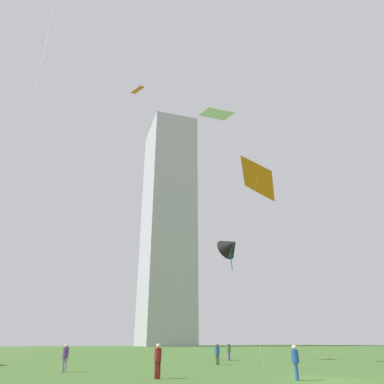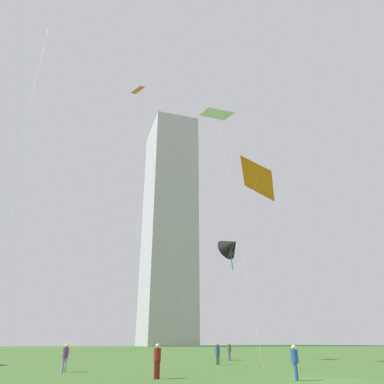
{
  "view_description": "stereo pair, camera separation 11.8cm",
  "coord_description": "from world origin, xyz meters",
  "px_view_note": "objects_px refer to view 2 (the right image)",
  "views": [
    {
      "loc": [
        -15.95,
        -14.51,
        1.86
      ],
      "look_at": [
        -1.98,
        10.28,
        13.89
      ],
      "focal_mm": 33.03,
      "sensor_mm": 36.0,
      "label": 1
    },
    {
      "loc": [
        -15.85,
        -14.57,
        1.86
      ],
      "look_at": [
        -1.98,
        10.28,
        13.89
      ],
      "focal_mm": 33.03,
      "sensor_mm": 36.0,
      "label": 2
    }
  ],
  "objects_px": {
    "person_standing_2": "(157,358)",
    "kite_flying_6": "(217,114)",
    "kite_flying_1": "(138,93)",
    "person_standing_0": "(65,356)",
    "kite_flying_0": "(258,179)",
    "kite_flying_5": "(231,246)",
    "distant_highrise_0": "(169,225)",
    "person_standing_1": "(229,350)",
    "person_standing_3": "(295,360)",
    "person_standing_6": "(218,353)"
  },
  "relations": [
    {
      "from": "person_standing_3",
      "to": "kite_flying_6",
      "type": "distance_m",
      "value": 25.94
    },
    {
      "from": "kite_flying_6",
      "to": "person_standing_2",
      "type": "bearing_deg",
      "value": -142.68
    },
    {
      "from": "person_standing_1",
      "to": "person_standing_2",
      "type": "relative_size",
      "value": 1.01
    },
    {
      "from": "person_standing_2",
      "to": "person_standing_6",
      "type": "relative_size",
      "value": 1.05
    },
    {
      "from": "person_standing_0",
      "to": "kite_flying_1",
      "type": "distance_m",
      "value": 28.22
    },
    {
      "from": "kite_flying_1",
      "to": "kite_flying_6",
      "type": "bearing_deg",
      "value": -37.98
    },
    {
      "from": "person_standing_3",
      "to": "kite_flying_0",
      "type": "height_order",
      "value": "kite_flying_0"
    },
    {
      "from": "person_standing_0",
      "to": "person_standing_1",
      "type": "distance_m",
      "value": 18.77
    },
    {
      "from": "person_standing_0",
      "to": "kite_flying_5",
      "type": "distance_m",
      "value": 22.02
    },
    {
      "from": "person_standing_0",
      "to": "person_standing_2",
      "type": "xyz_separation_m",
      "value": [
        3.49,
        -6.87,
        0.01
      ]
    },
    {
      "from": "person_standing_0",
      "to": "kite_flying_0",
      "type": "xyz_separation_m",
      "value": [
        10.51,
        -8.06,
        11.83
      ]
    },
    {
      "from": "kite_flying_1",
      "to": "person_standing_3",
      "type": "bearing_deg",
      "value": -76.73
    },
    {
      "from": "person_standing_2",
      "to": "kite_flying_1",
      "type": "height_order",
      "value": "kite_flying_1"
    },
    {
      "from": "person_standing_1",
      "to": "person_standing_3",
      "type": "height_order",
      "value": "person_standing_1"
    },
    {
      "from": "person_standing_1",
      "to": "distant_highrise_0",
      "type": "bearing_deg",
      "value": 172.23
    },
    {
      "from": "kite_flying_5",
      "to": "kite_flying_6",
      "type": "distance_m",
      "value": 14.85
    },
    {
      "from": "person_standing_2",
      "to": "kite_flying_0",
      "type": "height_order",
      "value": "kite_flying_0"
    },
    {
      "from": "person_standing_1",
      "to": "kite_flying_1",
      "type": "height_order",
      "value": "kite_flying_1"
    },
    {
      "from": "kite_flying_0",
      "to": "kite_flying_1",
      "type": "xyz_separation_m",
      "value": [
        -5.04,
        13.58,
        15.3
      ]
    },
    {
      "from": "person_standing_0",
      "to": "person_standing_2",
      "type": "bearing_deg",
      "value": 149.94
    },
    {
      "from": "person_standing_0",
      "to": "kite_flying_1",
      "type": "height_order",
      "value": "kite_flying_1"
    },
    {
      "from": "person_standing_0",
      "to": "distant_highrise_0",
      "type": "height_order",
      "value": "distant_highrise_0"
    },
    {
      "from": "person_standing_6",
      "to": "kite_flying_6",
      "type": "relative_size",
      "value": 0.07
    },
    {
      "from": "person_standing_2",
      "to": "kite_flying_6",
      "type": "relative_size",
      "value": 0.07
    },
    {
      "from": "person_standing_2",
      "to": "kite_flying_0",
      "type": "distance_m",
      "value": 13.79
    },
    {
      "from": "kite_flying_6",
      "to": "distant_highrise_0",
      "type": "bearing_deg",
      "value": 67.18
    },
    {
      "from": "kite_flying_1",
      "to": "kite_flying_5",
      "type": "bearing_deg",
      "value": 3.29
    },
    {
      "from": "kite_flying_5",
      "to": "distant_highrise_0",
      "type": "height_order",
      "value": "distant_highrise_0"
    },
    {
      "from": "kite_flying_5",
      "to": "person_standing_2",
      "type": "bearing_deg",
      "value": -138.04
    },
    {
      "from": "kite_flying_0",
      "to": "person_standing_6",
      "type": "bearing_deg",
      "value": 76.54
    },
    {
      "from": "distant_highrise_0",
      "to": "person_standing_3",
      "type": "bearing_deg",
      "value": -101.05
    },
    {
      "from": "kite_flying_6",
      "to": "distant_highrise_0",
      "type": "distance_m",
      "value": 118.0
    },
    {
      "from": "kite_flying_0",
      "to": "kite_flying_5",
      "type": "bearing_deg",
      "value": 62.12
    },
    {
      "from": "person_standing_1",
      "to": "person_standing_6",
      "type": "distance_m",
      "value": 7.01
    },
    {
      "from": "kite_flying_0",
      "to": "kite_flying_1",
      "type": "distance_m",
      "value": 21.07
    },
    {
      "from": "person_standing_0",
      "to": "person_standing_6",
      "type": "relative_size",
      "value": 1.03
    },
    {
      "from": "kite_flying_6",
      "to": "person_standing_0",
      "type": "bearing_deg",
      "value": -179.92
    },
    {
      "from": "person_standing_0",
      "to": "person_standing_1",
      "type": "relative_size",
      "value": 0.97
    },
    {
      "from": "person_standing_2",
      "to": "kite_flying_5",
      "type": "xyz_separation_m",
      "value": [
        14.59,
        13.12,
        10.9
      ]
    },
    {
      "from": "person_standing_3",
      "to": "person_standing_2",
      "type": "bearing_deg",
      "value": 88.89
    },
    {
      "from": "person_standing_3",
      "to": "kite_flying_0",
      "type": "xyz_separation_m",
      "value": [
        1.12,
        3.04,
        11.85
      ]
    },
    {
      "from": "person_standing_2",
      "to": "distant_highrise_0",
      "type": "xyz_separation_m",
      "value": [
        53.84,
        113.35,
        47.32
      ]
    },
    {
      "from": "person_standing_0",
      "to": "person_standing_2",
      "type": "relative_size",
      "value": 0.99
    },
    {
      "from": "person_standing_1",
      "to": "person_standing_2",
      "type": "distance_m",
      "value": 19.5
    },
    {
      "from": "person_standing_1",
      "to": "distant_highrise_0",
      "type": "height_order",
      "value": "distant_highrise_0"
    },
    {
      "from": "person_standing_3",
      "to": "person_standing_6",
      "type": "height_order",
      "value": "person_standing_3"
    },
    {
      "from": "person_standing_2",
      "to": "kite_flying_6",
      "type": "bearing_deg",
      "value": 47.94
    },
    {
      "from": "person_standing_0",
      "to": "person_standing_2",
      "type": "height_order",
      "value": "person_standing_2"
    },
    {
      "from": "kite_flying_5",
      "to": "distant_highrise_0",
      "type": "xyz_separation_m",
      "value": [
        39.25,
        100.23,
        36.41
      ]
    },
    {
      "from": "person_standing_1",
      "to": "kite_flying_5",
      "type": "distance_m",
      "value": 10.91
    }
  ]
}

